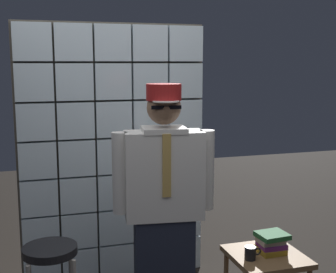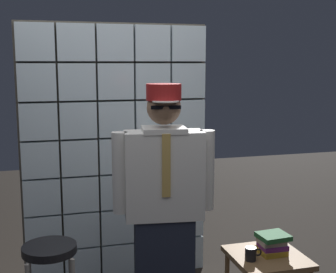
% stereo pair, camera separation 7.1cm
% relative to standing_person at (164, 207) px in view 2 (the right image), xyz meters
% --- Properties ---
extents(glass_block_wall, '(1.63, 0.10, 2.27)m').
position_rel_standing_person_xyz_m(glass_block_wall, '(-0.18, 0.95, 0.19)').
color(glass_block_wall, silver).
rests_on(glass_block_wall, ground).
extents(standing_person, '(0.71, 0.33, 1.77)m').
position_rel_standing_person_xyz_m(standing_person, '(0.00, 0.00, 0.00)').
color(standing_person, '#1E2333').
rests_on(standing_person, ground).
extents(side_table, '(0.52, 0.52, 0.53)m').
position_rel_standing_person_xyz_m(side_table, '(0.75, -0.10, -0.47)').
color(side_table, brown).
rests_on(side_table, ground).
extents(book_stack, '(0.23, 0.20, 0.15)m').
position_rel_standing_person_xyz_m(book_stack, '(0.80, -0.08, -0.32)').
color(book_stack, olive).
rests_on(book_stack, side_table).
extents(coffee_mug, '(0.13, 0.08, 0.09)m').
position_rel_standing_person_xyz_m(coffee_mug, '(0.60, -0.15, -0.35)').
color(coffee_mug, black).
rests_on(coffee_mug, side_table).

